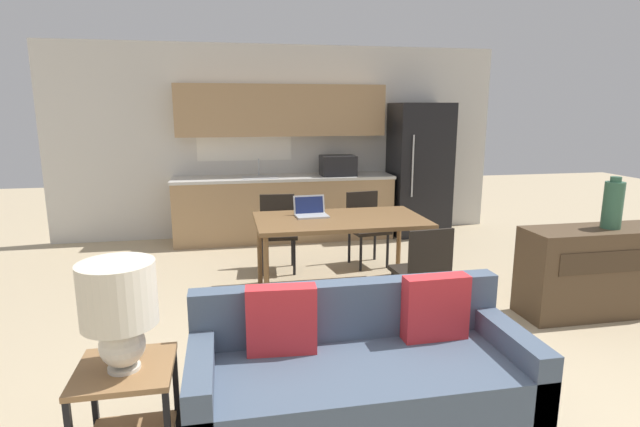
# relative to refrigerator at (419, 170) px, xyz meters

# --- Properties ---
(ground_plane) EXTENTS (20.00, 20.00, 0.00)m
(ground_plane) POSITION_rel_refrigerator_xyz_m (-1.97, -4.24, -0.95)
(ground_plane) COLOR tan
(wall_back) EXTENTS (6.40, 0.07, 2.70)m
(wall_back) POSITION_rel_refrigerator_xyz_m (-1.98, 0.39, 0.40)
(wall_back) COLOR silver
(wall_back) RESTS_ON ground_plane
(kitchen_counter) EXTENTS (3.06, 0.65, 2.15)m
(kitchen_counter) POSITION_rel_refrigerator_xyz_m (-1.96, 0.08, -0.11)
(kitchen_counter) COLOR tan
(kitchen_counter) RESTS_ON ground_plane
(refrigerator) EXTENTS (0.80, 0.70, 1.90)m
(refrigerator) POSITION_rel_refrigerator_xyz_m (0.00, 0.00, 0.00)
(refrigerator) COLOR black
(refrigerator) RESTS_ON ground_plane
(dining_table) EXTENTS (1.66, 0.95, 0.77)m
(dining_table) POSITION_rel_refrigerator_xyz_m (-1.69, -2.15, -0.24)
(dining_table) COLOR brown
(dining_table) RESTS_ON ground_plane
(couch) EXTENTS (1.90, 0.80, 0.85)m
(couch) POSITION_rel_refrigerator_xyz_m (-2.08, -4.30, -0.61)
(couch) COLOR #3D2D1E
(couch) RESTS_ON ground_plane
(side_table) EXTENTS (0.48, 0.48, 0.54)m
(side_table) POSITION_rel_refrigerator_xyz_m (-3.34, -4.36, -0.59)
(side_table) COLOR olive
(side_table) RESTS_ON ground_plane
(table_lamp) EXTENTS (0.37, 0.37, 0.56)m
(table_lamp) POSITION_rel_refrigerator_xyz_m (-3.34, -4.38, -0.07)
(table_lamp) COLOR silver
(table_lamp) RESTS_ON side_table
(credenza) EXTENTS (1.28, 0.46, 0.80)m
(credenza) POSITION_rel_refrigerator_xyz_m (0.41, -3.12, -0.55)
(credenza) COLOR brown
(credenza) RESTS_ON ground_plane
(vase) EXTENTS (0.16, 0.16, 0.46)m
(vase) POSITION_rel_refrigerator_xyz_m (0.53, -3.13, 0.06)
(vase) COLOR #336047
(vase) RESTS_ON credenza
(dining_chair_near_right) EXTENTS (0.45, 0.45, 0.86)m
(dining_chair_near_right) POSITION_rel_refrigerator_xyz_m (-1.15, -2.99, -0.47)
(dining_chair_near_right) COLOR black
(dining_chair_near_right) RESTS_ON ground_plane
(dining_chair_far_right) EXTENTS (0.48, 0.48, 0.86)m
(dining_chair_far_right) POSITION_rel_refrigerator_xyz_m (-1.17, -1.29, -0.47)
(dining_chair_far_right) COLOR black
(dining_chair_far_right) RESTS_ON ground_plane
(dining_chair_far_left) EXTENTS (0.45, 0.45, 0.86)m
(dining_chair_far_left) POSITION_rel_refrigerator_xyz_m (-2.22, -1.29, -0.47)
(dining_chair_far_left) COLOR black
(dining_chair_far_left) RESTS_ON ground_plane
(laptop) EXTENTS (0.33, 0.27, 0.20)m
(laptop) POSITION_rel_refrigerator_xyz_m (-1.96, -1.99, -0.14)
(laptop) COLOR #B7BABC
(laptop) RESTS_ON dining_table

